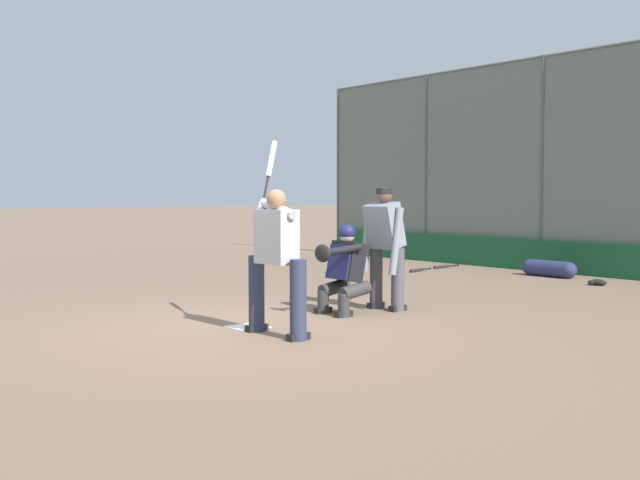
% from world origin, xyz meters
% --- Properties ---
extents(ground_plane, '(160.00, 160.00, 0.00)m').
position_xyz_m(ground_plane, '(0.00, 0.00, 0.00)').
color(ground_plane, '#7A604C').
extents(home_plate_marker, '(0.43, 0.43, 0.01)m').
position_xyz_m(home_plate_marker, '(0.00, 0.00, 0.01)').
color(home_plate_marker, white).
rests_on(home_plate_marker, ground_plane).
extents(backstop_fence, '(16.48, 0.08, 4.58)m').
position_xyz_m(backstop_fence, '(0.00, -8.73, 2.38)').
color(backstop_fence, '#515651').
rests_on(backstop_fence, ground_plane).
extents(padding_wall, '(16.08, 0.18, 0.67)m').
position_xyz_m(padding_wall, '(0.00, -8.63, 0.34)').
color(padding_wall, '#19512D').
rests_on(padding_wall, ground_plane).
extents(batter_at_plate, '(1.11, 0.62, 2.30)m').
position_xyz_m(batter_at_plate, '(-0.65, 0.04, 0.93)').
color(batter_at_plate, '#2D334C').
rests_on(batter_at_plate, ground_plane).
extents(catcher_behind_plate, '(0.65, 0.75, 1.23)m').
position_xyz_m(catcher_behind_plate, '(0.04, -1.61, 0.64)').
color(catcher_behind_plate, '#333333').
rests_on(catcher_behind_plate, ground_plane).
extents(umpire_home, '(0.70, 0.45, 1.73)m').
position_xyz_m(umpire_home, '(-0.08, -2.29, 0.93)').
color(umpire_home, '#4C4C51').
rests_on(umpire_home, ground_plane).
extents(spare_bat_near_backstop, '(0.07, 0.85, 0.07)m').
position_xyz_m(spare_bat_near_backstop, '(3.35, -7.57, 0.03)').
color(spare_bat_near_backstop, black).
rests_on(spare_bat_near_backstop, ground_plane).
extents(spare_bat_by_padding, '(0.23, 0.83, 0.07)m').
position_xyz_m(spare_bat_by_padding, '(3.19, -6.57, 0.03)').
color(spare_bat_by_padding, black).
rests_on(spare_bat_by_padding, ground_plane).
extents(fielding_glove_on_dirt, '(0.32, 0.24, 0.11)m').
position_xyz_m(fielding_glove_on_dirt, '(-0.53, -7.24, 0.06)').
color(fielding_glove_on_dirt, black).
rests_on(fielding_glove_on_dirt, ground_plane).
extents(equipment_bag_dugout_side, '(1.19, 0.33, 0.33)m').
position_xyz_m(equipment_bag_dugout_side, '(0.84, -7.82, 0.16)').
color(equipment_bag_dugout_side, navy).
rests_on(equipment_bag_dugout_side, ground_plane).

